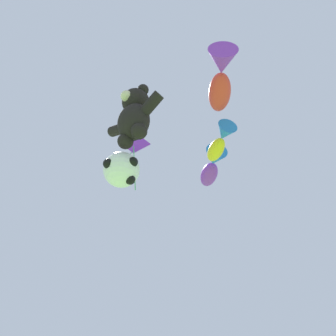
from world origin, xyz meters
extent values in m
ellipsoid|color=black|center=(1.12, 5.43, 8.47)|extent=(1.00, 0.86, 1.22)
sphere|color=black|center=(1.12, 5.43, 9.38)|extent=(0.84, 0.84, 0.84)
sphere|color=beige|center=(1.12, 5.07, 9.31)|extent=(0.35, 0.35, 0.35)
sphere|color=black|center=(0.82, 5.43, 9.71)|extent=(0.34, 0.34, 0.34)
cylinder|color=black|center=(0.39, 5.43, 8.68)|extent=(0.73, 0.33, 0.57)
sphere|color=black|center=(0.84, 5.43, 7.89)|extent=(0.46, 0.46, 0.46)
sphere|color=black|center=(1.42, 5.43, 9.71)|extent=(0.34, 0.34, 0.34)
cylinder|color=black|center=(1.85, 5.43, 8.68)|extent=(0.73, 0.33, 0.57)
sphere|color=black|center=(1.40, 5.43, 7.89)|extent=(0.46, 0.46, 0.46)
sphere|color=white|center=(0.45, 5.70, 7.24)|extent=(1.01, 1.01, 1.01)
sphere|color=black|center=(0.92, 5.70, 7.24)|extent=(0.28, 0.28, 0.28)
sphere|color=black|center=(0.35, 6.01, 7.57)|extent=(0.28, 0.28, 0.28)
sphere|color=black|center=(0.45, 5.24, 7.17)|extent=(0.28, 0.28, 0.28)
sphere|color=black|center=(0.67, 5.86, 6.87)|extent=(0.28, 0.28, 0.28)
ellipsoid|color=red|center=(3.15, 6.94, 9.45)|extent=(1.37, 1.45, 0.56)
cone|color=purple|center=(3.82, 6.15, 9.45)|extent=(1.10, 1.09, 0.82)
sphere|color=black|center=(2.87, 7.27, 9.60)|extent=(0.14, 0.14, 0.14)
ellipsoid|color=yellow|center=(1.87, 8.39, 8.94)|extent=(1.15, 1.00, 0.42)
cone|color=blue|center=(2.55, 7.93, 8.94)|extent=(0.83, 0.84, 0.62)
sphere|color=black|center=(1.59, 8.57, 9.05)|extent=(0.11, 0.11, 0.11)
ellipsoid|color=purple|center=(0.17, 10.35, 10.02)|extent=(1.48, 1.40, 0.57)
cone|color=blue|center=(0.97, 9.67, 10.02)|extent=(1.12, 1.13, 0.84)
sphere|color=black|center=(-0.17, 10.64, 10.17)|extent=(0.15, 0.15, 0.15)
cube|color=purple|center=(-1.32, 7.46, 10.80)|extent=(0.85, 1.05, 1.32)
cylinder|color=green|center=(-1.49, 7.42, 9.61)|extent=(0.03, 0.16, 1.55)
cylinder|color=green|center=(-1.15, 7.44, 9.38)|extent=(0.03, 0.29, 1.99)
camera|label=1|loc=(6.09, 1.57, 1.42)|focal=35.00mm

